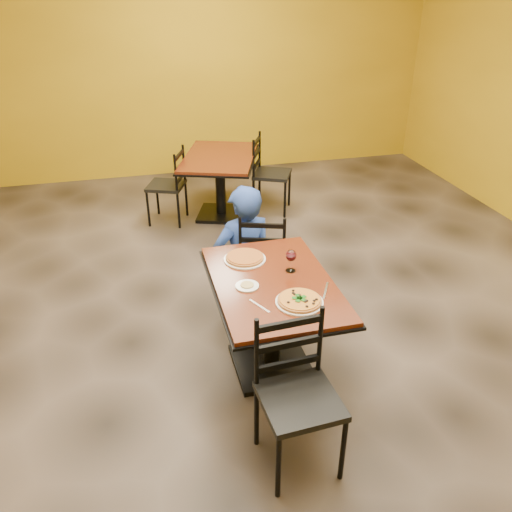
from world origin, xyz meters
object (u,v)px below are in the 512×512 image
object	(u,v)px
pizza_main	(299,300)
side_plate	(247,286)
table_main	(273,305)
chair_second_right	(272,174)
table_second	(220,172)
plate_main	(299,302)
wine_glass	(291,260)
plate_far	(245,259)
chair_second_left	(166,186)
diner	(243,244)
pizza_far	(245,257)
chair_main_near	(300,402)
chair_main_far	(263,256)

from	to	relation	value
pizza_main	side_plate	size ratio (longest dim) A/B	1.77
table_main	side_plate	bearing A→B (deg)	-172.64
chair_second_right	table_second	bearing A→B (deg)	115.45
chair_second_right	plate_main	world-z (taller)	chair_second_right
wine_glass	plate_far	bearing A→B (deg)	139.20
wine_glass	plate_main	bearing A→B (deg)	-99.63
chair_second_left	pizza_main	distance (m)	3.19
chair_second_right	side_plate	size ratio (longest dim) A/B	5.83
diner	pizza_far	xyz separation A→B (m)	(-0.14, -0.66, 0.24)
chair_main_near	wine_glass	distance (m)	1.06
side_plate	chair_second_right	bearing A→B (deg)	70.88
chair_second_left	wine_glass	size ratio (longest dim) A/B	4.88
plate_main	pizza_far	size ratio (longest dim) A/B	1.11
chair_main_near	chair_second_right	world-z (taller)	chair_main_near
chair_main_far	plate_far	bearing A→B (deg)	80.90
chair_second_right	wine_glass	bearing A→B (deg)	-167.78
wine_glass	diner	bearing A→B (deg)	98.65
chair_main_near	pizza_far	world-z (taller)	chair_main_near
table_second	pizza_main	world-z (taller)	pizza_main
pizza_far	wine_glass	distance (m)	0.37
chair_second_left	plate_far	distance (m)	2.52
chair_main_far	table_second	bearing A→B (deg)	-71.31
table_second	diner	xyz separation A→B (m)	(-0.14, -1.82, -0.02)
table_main	chair_main_far	xyz separation A→B (m)	(0.18, 0.91, -0.12)
side_plate	chair_main_near	bearing A→B (deg)	-82.94
chair_main_near	pizza_main	xyz separation A→B (m)	(0.17, 0.57, 0.29)
wine_glass	chair_main_far	bearing A→B (deg)	88.76
chair_main_far	pizza_far	distance (m)	0.72
chair_second_right	plate_main	distance (m)	3.21
table_main	wine_glass	world-z (taller)	wine_glass
chair_second_right	pizza_far	bearing A→B (deg)	-174.85
chair_main_near	side_plate	size ratio (longest dim) A/B	5.97
chair_second_right	diner	size ratio (longest dim) A/B	0.87
chair_main_far	chair_main_near	bearing A→B (deg)	99.88
diner	side_plate	world-z (taller)	diner
table_second	chair_main_far	distance (m)	1.91
plate_main	side_plate	size ratio (longest dim) A/B	1.94
plate_main	plate_far	distance (m)	0.67
chair_second_left	chair_second_right	xyz separation A→B (m)	(1.28, 0.00, 0.03)
chair_main_near	chair_main_far	bearing A→B (deg)	78.24
table_main	chair_second_left	bearing A→B (deg)	99.61
chair_second_left	wine_glass	xyz separation A→B (m)	(0.64, -2.72, 0.40)
plate_main	pizza_far	bearing A→B (deg)	108.08
chair_main_near	chair_second_right	size ratio (longest dim) A/B	1.02
chair_second_right	diner	bearing A→B (deg)	-177.66
table_second	pizza_far	world-z (taller)	pizza_far
table_main	chair_second_left	world-z (taller)	chair_second_left
plate_main	chair_second_right	bearing A→B (deg)	77.22
table_main	plate_far	distance (m)	0.41
diner	table_main	bearing A→B (deg)	79.55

